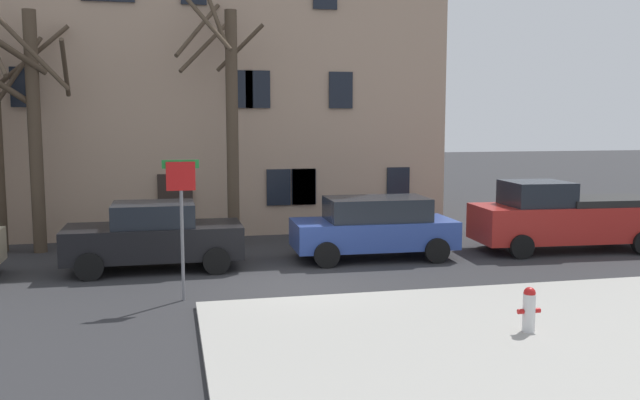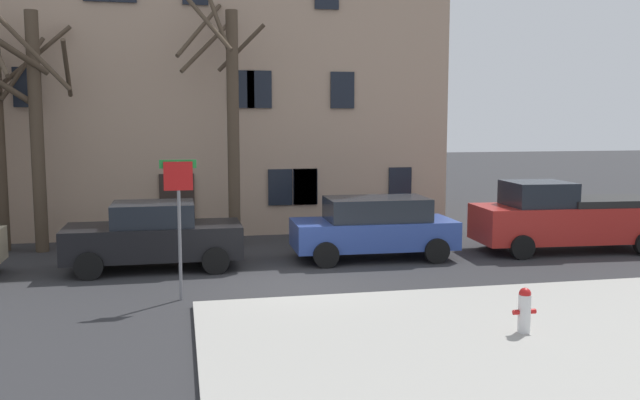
{
  "view_description": "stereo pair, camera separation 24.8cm",
  "coord_description": "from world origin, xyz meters",
  "px_view_note": "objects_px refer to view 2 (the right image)",
  "views": [
    {
      "loc": [
        -2.74,
        -15.11,
        3.82
      ],
      "look_at": [
        1.3,
        3.02,
        1.61
      ],
      "focal_mm": 37.88,
      "sensor_mm": 36.0,
      "label": 1
    },
    {
      "loc": [
        -2.49,
        -15.16,
        3.82
      ],
      "look_at": [
        1.3,
        3.02,
        1.61
      ],
      "focal_mm": 37.88,
      "sensor_mm": 36.0,
      "label": 2
    }
  ],
  "objects_px": {
    "building_main": "(207,67)",
    "bicycle_leaning": "(120,241)",
    "tree_bare_end": "(230,112)",
    "car_blue_wagon": "(374,227)",
    "pickup_truck_red": "(567,217)",
    "fire_hydrant": "(524,309)",
    "car_black_sedan": "(154,236)",
    "street_sign_pole": "(179,203)",
    "tree_bare_far": "(35,119)"
  },
  "relations": [
    {
      "from": "pickup_truck_red",
      "to": "bicycle_leaning",
      "type": "relative_size",
      "value": 3.17
    },
    {
      "from": "car_blue_wagon",
      "to": "street_sign_pole",
      "type": "distance_m",
      "value": 6.33
    },
    {
      "from": "car_black_sedan",
      "to": "car_blue_wagon",
      "type": "bearing_deg",
      "value": 0.97
    },
    {
      "from": "building_main",
      "to": "tree_bare_end",
      "type": "distance_m",
      "value": 6.17
    },
    {
      "from": "tree_bare_end",
      "to": "car_blue_wagon",
      "type": "distance_m",
      "value": 5.61
    },
    {
      "from": "tree_bare_far",
      "to": "fire_hydrant",
      "type": "distance_m",
      "value": 14.51
    },
    {
      "from": "fire_hydrant",
      "to": "building_main",
      "type": "bearing_deg",
      "value": 106.54
    },
    {
      "from": "bicycle_leaning",
      "to": "tree_bare_far",
      "type": "bearing_deg",
      "value": 160.65
    },
    {
      "from": "building_main",
      "to": "pickup_truck_red",
      "type": "relative_size",
      "value": 2.97
    },
    {
      "from": "car_blue_wagon",
      "to": "fire_hydrant",
      "type": "relative_size",
      "value": 5.62
    },
    {
      "from": "tree_bare_end",
      "to": "street_sign_pole",
      "type": "height_order",
      "value": "tree_bare_end"
    },
    {
      "from": "car_black_sedan",
      "to": "tree_bare_end",
      "type": "bearing_deg",
      "value": 52.8
    },
    {
      "from": "pickup_truck_red",
      "to": "street_sign_pole",
      "type": "bearing_deg",
      "value": -163.74
    },
    {
      "from": "tree_bare_far",
      "to": "pickup_truck_red",
      "type": "xyz_separation_m",
      "value": [
        15.02,
        -3.05,
        -2.85
      ]
    },
    {
      "from": "car_blue_wagon",
      "to": "fire_hydrant",
      "type": "height_order",
      "value": "car_blue_wagon"
    },
    {
      "from": "pickup_truck_red",
      "to": "bicycle_leaning",
      "type": "bearing_deg",
      "value": 170.0
    },
    {
      "from": "building_main",
      "to": "car_black_sedan",
      "type": "height_order",
      "value": "building_main"
    },
    {
      "from": "tree_bare_end",
      "to": "car_black_sedan",
      "type": "relative_size",
      "value": 1.79
    },
    {
      "from": "tree_bare_end",
      "to": "bicycle_leaning",
      "type": "height_order",
      "value": "tree_bare_end"
    },
    {
      "from": "building_main",
      "to": "bicycle_leaning",
      "type": "height_order",
      "value": "building_main"
    },
    {
      "from": "building_main",
      "to": "pickup_truck_red",
      "type": "bearing_deg",
      "value": -41.61
    },
    {
      "from": "fire_hydrant",
      "to": "car_black_sedan",
      "type": "bearing_deg",
      "value": 132.58
    },
    {
      "from": "tree_bare_end",
      "to": "pickup_truck_red",
      "type": "bearing_deg",
      "value": -16.92
    },
    {
      "from": "building_main",
      "to": "car_black_sedan",
      "type": "bearing_deg",
      "value": -101.6
    },
    {
      "from": "tree_bare_end",
      "to": "pickup_truck_red",
      "type": "height_order",
      "value": "tree_bare_end"
    },
    {
      "from": "building_main",
      "to": "tree_bare_end",
      "type": "height_order",
      "value": "building_main"
    },
    {
      "from": "building_main",
      "to": "tree_bare_end",
      "type": "relative_size",
      "value": 2.08
    },
    {
      "from": "building_main",
      "to": "car_blue_wagon",
      "type": "height_order",
      "value": "building_main"
    },
    {
      "from": "bicycle_leaning",
      "to": "street_sign_pole",
      "type": "bearing_deg",
      "value": -72.84
    },
    {
      "from": "tree_bare_end",
      "to": "building_main",
      "type": "bearing_deg",
      "value": 93.75
    },
    {
      "from": "bicycle_leaning",
      "to": "building_main",
      "type": "bearing_deg",
      "value": 66.56
    },
    {
      "from": "building_main",
      "to": "bicycle_leaning",
      "type": "bearing_deg",
      "value": -113.44
    },
    {
      "from": "tree_bare_far",
      "to": "bicycle_leaning",
      "type": "relative_size",
      "value": 3.94
    },
    {
      "from": "building_main",
      "to": "car_blue_wagon",
      "type": "relative_size",
      "value": 3.68
    },
    {
      "from": "car_black_sedan",
      "to": "bicycle_leaning",
      "type": "relative_size",
      "value": 2.54
    },
    {
      "from": "building_main",
      "to": "street_sign_pole",
      "type": "bearing_deg",
      "value": -95.46
    },
    {
      "from": "car_black_sedan",
      "to": "car_blue_wagon",
      "type": "relative_size",
      "value": 0.99
    },
    {
      "from": "car_blue_wagon",
      "to": "bicycle_leaning",
      "type": "height_order",
      "value": "car_blue_wagon"
    },
    {
      "from": "street_sign_pole",
      "to": "building_main",
      "type": "bearing_deg",
      "value": 84.54
    },
    {
      "from": "building_main",
      "to": "bicycle_leaning",
      "type": "xyz_separation_m",
      "value": [
        -2.84,
        -6.55,
        -5.45
      ]
    },
    {
      "from": "car_black_sedan",
      "to": "bicycle_leaning",
      "type": "bearing_deg",
      "value": 114.79
    },
    {
      "from": "tree_bare_end",
      "to": "pickup_truck_red",
      "type": "xyz_separation_m",
      "value": [
        9.52,
        -2.89,
        -3.05
      ]
    },
    {
      "from": "car_blue_wagon",
      "to": "tree_bare_end",
      "type": "bearing_deg",
      "value": 143.14
    },
    {
      "from": "street_sign_pole",
      "to": "fire_hydrant",
      "type": "bearing_deg",
      "value": -33.38
    },
    {
      "from": "pickup_truck_red",
      "to": "street_sign_pole",
      "type": "xyz_separation_m",
      "value": [
        -11.05,
        -3.22,
        1.09
      ]
    },
    {
      "from": "building_main",
      "to": "tree_bare_end",
      "type": "bearing_deg",
      "value": -86.25
    },
    {
      "from": "bicycle_leaning",
      "to": "car_black_sedan",
      "type": "bearing_deg",
      "value": -65.21
    },
    {
      "from": "bicycle_leaning",
      "to": "fire_hydrant",
      "type": "bearing_deg",
      "value": -51.01
    },
    {
      "from": "tree_bare_end",
      "to": "pickup_truck_red",
      "type": "distance_m",
      "value": 10.4
    },
    {
      "from": "pickup_truck_red",
      "to": "tree_bare_far",
      "type": "bearing_deg",
      "value": 168.53
    }
  ]
}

